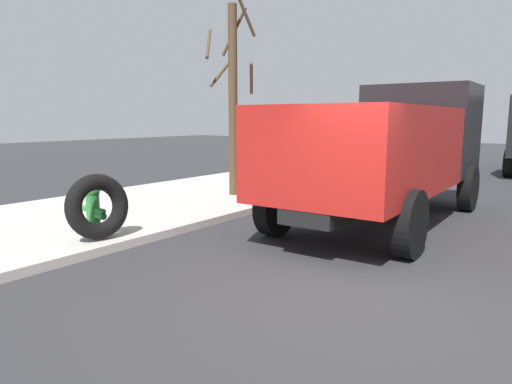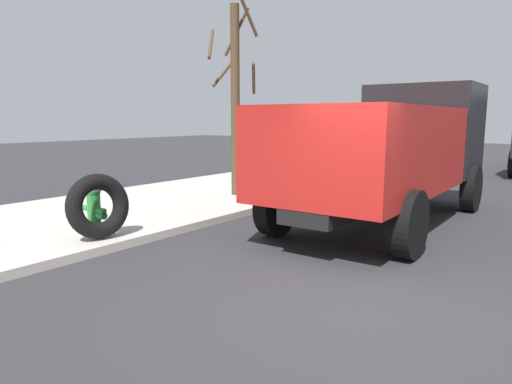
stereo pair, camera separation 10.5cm
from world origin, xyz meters
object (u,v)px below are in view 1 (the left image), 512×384
object	(u,v)px
dump_truck_red	(389,146)
loose_tire	(98,207)
bare_tree	(233,94)
fire_hydrant	(93,207)

from	to	relation	value
dump_truck_red	loose_tire	bearing A→B (deg)	147.99
loose_tire	bare_tree	distance (m)	5.53
dump_truck_red	bare_tree	world-z (taller)	bare_tree
fire_hydrant	dump_truck_red	distance (m)	6.07
fire_hydrant	loose_tire	xyz separation A→B (m)	(-0.18, -0.39, 0.09)
loose_tire	bare_tree	size ratio (longest dim) A/B	0.21
loose_tire	dump_truck_red	xyz separation A→B (m)	(5.02, -3.14, 0.89)
dump_truck_red	bare_tree	distance (m)	4.41
dump_truck_red	bare_tree	xyz separation A→B (m)	(-0.02, 4.24, 1.21)
bare_tree	dump_truck_red	bearing A→B (deg)	-89.73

